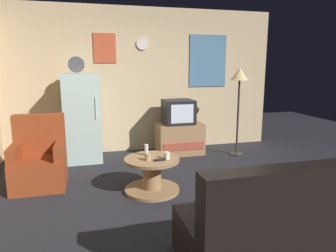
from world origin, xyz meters
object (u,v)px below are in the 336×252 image
Objects in this scene: standing_lamp at (239,81)px; tv_stand at (180,139)px; fridge at (83,118)px; crt_tv at (178,112)px; coffee_table at (152,175)px; mug_ceramic_white at (167,155)px; couch at (286,227)px; remote_control at (160,160)px; mug_ceramic_tan at (148,157)px; armchair at (40,161)px; wine_glass at (146,150)px.

tv_stand is at bearing 161.08° from standing_lamp.
fridge is 3.28× the size of crt_tv.
mug_ceramic_white reaches higher than coffee_table.
mug_ceramic_white is 1.76m from couch.
remote_control is (-0.11, -0.05, -0.03)m from mug_ceramic_white.
crt_tv is 0.34× the size of standing_lamp.
mug_ceramic_tan is at bearing -118.72° from tv_stand.
mug_ceramic_white is 0.09× the size of armchair.
crt_tv is 1.72m from wine_glass.
remote_control is (0.14, -0.05, -0.03)m from mug_ceramic_tan.
mug_ceramic_tan is at bearing -177.95° from mug_ceramic_white.
tv_stand is at bearing -0.37° from fridge.
crt_tv reaches higher than wine_glass.
tv_stand is 9.33× the size of mug_ceramic_white.
mug_ceramic_white is 0.05× the size of couch.
wine_glass is at bearing -17.94° from armchair.
armchair is at bearing 133.69° from couch.
crt_tv is (-0.03, -0.00, 0.51)m from tv_stand.
standing_lamp reaches higher than wine_glass.
armchair is (-0.58, -1.02, -0.42)m from fridge.
armchair is 0.56× the size of couch.
mug_ceramic_tan is (-0.07, -0.09, 0.27)m from coffee_table.
coffee_table is at bearing -73.60° from wine_glass.
crt_tv is 0.56× the size of armchair.
fridge is 3.75m from couch.
wine_glass is at bearing -60.75° from fridge.
crt_tv is at bearing 59.06° from wine_glass.
crt_tv is 6.00× the size of mug_ceramic_tan.
fridge reaches higher than mug_ceramic_white.
couch is (2.22, -2.33, -0.03)m from armchair.
mug_ceramic_tan is 0.09× the size of armchair.
crt_tv is (1.70, -0.01, 0.04)m from fridge.
remote_control reaches higher than coffee_table.
wine_glass is (-0.04, 0.14, 0.30)m from coffee_table.
tv_stand reaches higher than mug_ceramic_tan.
coffee_table is at bearing 114.22° from couch.
wine_glass reaches higher than mug_ceramic_white.
mug_ceramic_tan is 0.60× the size of remote_control.
coffee_table is at bearing -22.49° from armchair.
wine_glass is 0.16× the size of armchair.
mug_ceramic_white is (-0.65, -1.68, -0.29)m from crt_tv.
tv_stand is at bearing 60.47° from remote_control.
tv_stand reaches higher than coffee_table.
wine_glass reaches higher than mug_ceramic_tan.
standing_lamp is 17.67× the size of mug_ceramic_white.
standing_lamp is at bearing -18.38° from crt_tv.
tv_stand is (1.73, -0.01, -0.47)m from fridge.
couch is at bearing -71.37° from remote_control.
coffee_table is 1.90m from couch.
armchair is (-1.52, 0.73, -0.12)m from remote_control.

